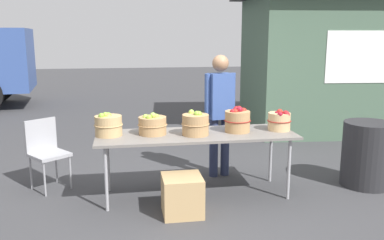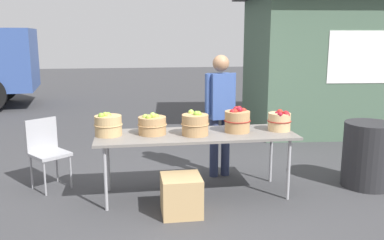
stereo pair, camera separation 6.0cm
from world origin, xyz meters
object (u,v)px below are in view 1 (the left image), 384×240
Objects in this scene: market_table at (196,137)px; produce_crate at (182,195)px; apple_basket_green_0 at (108,125)px; folding_chair at (46,148)px; apple_basket_green_2 at (196,124)px; apple_basket_green_1 at (152,125)px; trash_barrel at (367,154)px; apple_basket_red_0 at (237,120)px; apple_basket_red_1 at (279,121)px; vendor_adult at (220,106)px.

market_table is 5.53× the size of produce_crate.
folding_chair is at bearing 149.19° from apple_basket_green_0.
apple_basket_green_2 is 0.78× the size of produce_crate.
apple_basket_green_1 reaches higher than trash_barrel.
market_table is 0.53m from apple_basket_red_0.
apple_basket_red_1 is 1.51m from produce_crate.
apple_basket_red_1 is (1.01, 0.01, 0.16)m from market_table.
apple_basket_green_0 is 2.01m from apple_basket_red_1.
apple_basket_red_1 is 0.35× the size of trash_barrel.
produce_crate is (-1.25, -0.52, -0.66)m from apple_basket_red_1.
apple_basket_green_1 is at bearing 178.04° from apple_basket_red_0.
apple_basket_red_1 is at bearing 0.41° from market_table.
trash_barrel reaches higher than produce_crate.
apple_basket_green_0 is 3.21m from trash_barrel.
apple_basket_green_0 is at bearing 178.57° from apple_basket_green_1.
apple_basket_red_1 is at bearing -1.61° from apple_basket_green_0.
apple_basket_red_0 is 0.37× the size of folding_chair.
folding_chair is at bearing 161.45° from apple_basket_green_2.
apple_basket_green_1 is at bearing -58.39° from folding_chair.
folding_chair is 1.88m from produce_crate.
apple_basket_red_1 reaches higher than apple_basket_green_1.
apple_basket_green_1 is 1.51m from apple_basket_red_1.
vendor_adult is at bearing 55.90° from market_table.
folding_chair is (-2.79, 0.52, -0.36)m from apple_basket_red_1.
apple_basket_green_2 is 1.02× the size of apple_basket_red_0.
produce_crate is (-0.24, -0.51, -0.50)m from market_table.
apple_basket_green_0 is 0.38× the size of folding_chair.
apple_basket_green_2 is (0.98, -0.13, 0.00)m from apple_basket_green_0.
apple_basket_green_0 is 1.54m from vendor_adult.
apple_basket_red_1 is at bearing 3.83° from apple_basket_green_2.
apple_basket_green_1 is 0.90m from produce_crate.
vendor_adult reaches higher than folding_chair.
market_table is at bearing 179.26° from trash_barrel.
folding_chair is at bearing 146.04° from produce_crate.
trash_barrel is at bearing -1.74° from apple_basket_red_1.
apple_basket_red_0 is (1.00, -0.03, 0.03)m from apple_basket_green_1.
market_table is 8.06× the size of apple_basket_red_1.
produce_crate is (-0.67, -1.14, -0.75)m from vendor_adult.
apple_basket_red_0 is at bearing -1.96° from apple_basket_green_1.
apple_basket_red_0 is at bearing 35.59° from produce_crate.
market_table is at bearing -54.45° from folding_chair.
apple_basket_green_2 is at bearing -7.31° from apple_basket_green_0.
apple_basket_red_0 is at bearing -1.78° from apple_basket_green_0.
apple_basket_red_0 reaches higher than folding_chair.
market_table is 2.67× the size of folding_chair.
folding_chair is at bearing 159.51° from apple_basket_green_1.
vendor_adult reaches higher than apple_basket_red_0.
apple_basket_red_0 is at bearing -50.57° from folding_chair.
apple_basket_red_1 is (1.51, -0.04, 0.01)m from apple_basket_green_1.
apple_basket_green_1 is 2.72m from trash_barrel.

